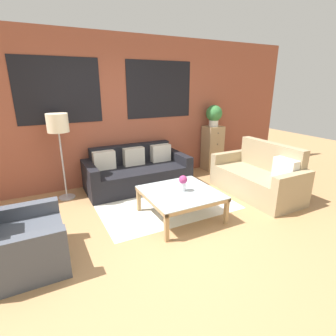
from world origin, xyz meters
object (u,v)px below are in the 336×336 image
object	(u,v)px
armchair_corner	(21,243)
potted_plant	(214,114)
coffee_table	(180,195)
settee_vintage	(258,178)
flower_vase	(183,182)
couch_dark	(137,172)
drawer_cabinet	(212,148)
floor_lamp	(58,127)

from	to	relation	value
armchair_corner	potted_plant	bearing A→B (deg)	25.30
coffee_table	potted_plant	bearing A→B (deg)	42.78
armchair_corner	coffee_table	xyz separation A→B (m)	(2.08, 0.16, 0.08)
settee_vintage	flower_vase	size ratio (longest dim) A/B	6.83
couch_dark	flower_vase	size ratio (longest dim) A/B	8.16
settee_vintage	flower_vase	bearing A→B (deg)	-176.81
coffee_table	potted_plant	xyz separation A→B (m)	(1.82, 1.68, 0.91)
settee_vintage	potted_plant	xyz separation A→B (m)	(0.15, 1.58, 0.96)
settee_vintage	drawer_cabinet	distance (m)	1.60
potted_plant	couch_dark	bearing A→B (deg)	-173.31
settee_vintage	drawer_cabinet	size ratio (longest dim) A/B	1.62
drawer_cabinet	potted_plant	bearing A→B (deg)	90.00
settee_vintage	potted_plant	distance (m)	1.86
couch_dark	settee_vintage	xyz separation A→B (m)	(1.80, -1.36, 0.02)
armchair_corner	flower_vase	size ratio (longest dim) A/B	3.84
couch_dark	drawer_cabinet	bearing A→B (deg)	6.69
armchair_corner	couch_dark	bearing A→B (deg)	39.55
couch_dark	drawer_cabinet	world-z (taller)	drawer_cabinet
coffee_table	potted_plant	world-z (taller)	potted_plant
couch_dark	potted_plant	size ratio (longest dim) A/B	4.17
coffee_table	drawer_cabinet	bearing A→B (deg)	42.78
settee_vintage	coffee_table	bearing A→B (deg)	-176.60
potted_plant	armchair_corner	bearing A→B (deg)	-154.70
settee_vintage	drawer_cabinet	bearing A→B (deg)	84.74
couch_dark	armchair_corner	size ratio (longest dim) A/B	2.13
couch_dark	flower_vase	xyz separation A→B (m)	(0.17, -1.45, 0.27)
settee_vintage	flower_vase	xyz separation A→B (m)	(-1.63, -0.09, 0.24)
settee_vintage	flower_vase	world-z (taller)	settee_vintage
floor_lamp	flower_vase	bearing A→B (deg)	-45.81
floor_lamp	coffee_table	bearing A→B (deg)	-46.88
armchair_corner	settee_vintage	bearing A→B (deg)	3.97
drawer_cabinet	coffee_table	bearing A→B (deg)	-137.22
floor_lamp	armchair_corner	bearing A→B (deg)	-111.30
armchair_corner	potted_plant	world-z (taller)	potted_plant
settee_vintage	armchair_corner	xyz separation A→B (m)	(-3.76, -0.26, -0.03)
potted_plant	flower_vase	bearing A→B (deg)	-136.64
couch_dark	coffee_table	distance (m)	1.46
couch_dark	floor_lamp	distance (m)	1.62
floor_lamp	flower_vase	size ratio (longest dim) A/B	6.17
settee_vintage	floor_lamp	xyz separation A→B (m)	(-3.10, 1.42, 0.93)
couch_dark	armchair_corner	bearing A→B (deg)	-140.45
floor_lamp	drawer_cabinet	world-z (taller)	floor_lamp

